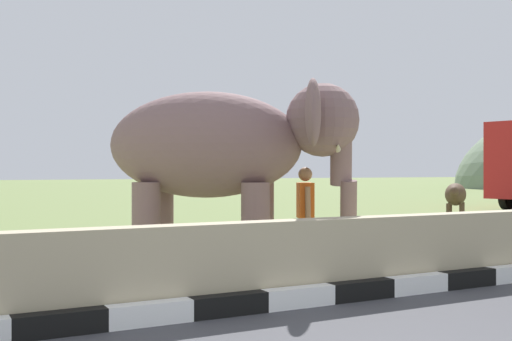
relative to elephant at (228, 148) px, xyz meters
name	(u,v)px	position (x,y,z in m)	size (l,w,h in m)	color
striped_curb	(190,310)	(-1.80, -2.87, -1.84)	(16.20, 0.20, 0.24)	white
barrier_parapet	(353,256)	(0.55, -2.57, -1.46)	(28.00, 0.36, 1.00)	tan
elephant	(228,148)	(0.00, 0.00, 0.00)	(3.95, 3.57, 2.98)	#7D5D5F
person_handler	(305,211)	(1.25, -0.34, -1.03)	(0.38, 0.64, 1.66)	navy
cow_near	(455,195)	(9.51, 4.49, -1.09)	(1.69, 1.58, 1.23)	#473323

